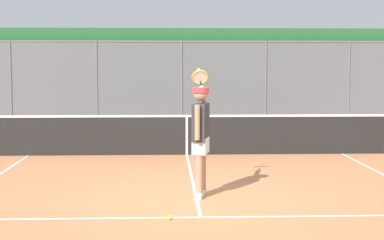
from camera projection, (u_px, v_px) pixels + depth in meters
ground_plane at (196, 199)px, 9.83m from camera, size 60.00×60.00×0.00m
court_line_markings at (201, 220)px, 8.45m from camera, size 7.61×11.00×0.01m
fence_backdrop at (181, 81)px, 19.80m from camera, size 19.00×1.37×3.32m
tennis_net at (187, 134)px, 14.58m from camera, size 9.77×0.09×1.07m
tennis_player at (201, 131)px, 9.92m from camera, size 0.35×1.48×2.09m
tennis_ball_near_baseline at (169, 218)px, 8.47m from camera, size 0.07×0.07×0.07m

